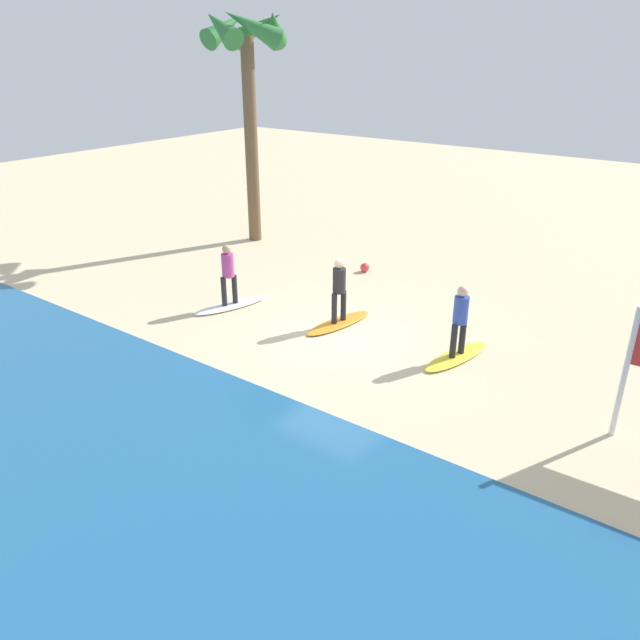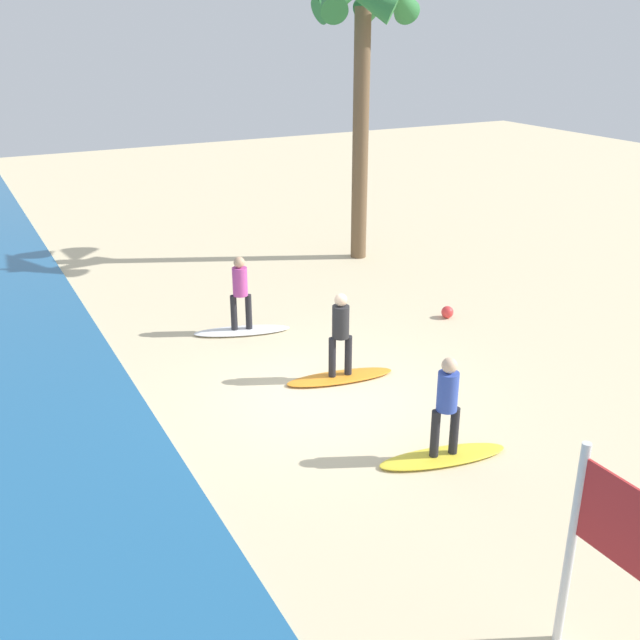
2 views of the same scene
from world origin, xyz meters
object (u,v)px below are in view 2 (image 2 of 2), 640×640
object	(u,v)px
surfboard_white	(242,331)
surfer_yellow	(447,400)
palm_tree	(363,30)
beach_ball	(447,312)
surfer_orange	(341,329)
surfboard_yellow	(443,456)
surfboard_orange	(340,377)
surfer_white	(240,288)

from	to	relation	value
surfboard_white	surfer_yellow	bearing A→B (deg)	115.39
palm_tree	beach_ball	size ratio (longest dim) A/B	27.27
surfer_yellow	surfer_orange	size ratio (longest dim) A/B	1.00
surfboard_yellow	surfboard_white	distance (m)	6.20
surfer_yellow	surfboard_orange	distance (m)	3.31
surfboard_orange	surfer_yellow	bearing A→B (deg)	101.15
surfer_yellow	palm_tree	bearing A→B (deg)	-23.43
palm_tree	surfer_white	bearing A→B (deg)	125.78
surfboard_yellow	palm_tree	world-z (taller)	palm_tree
beach_ball	surfer_orange	bearing A→B (deg)	113.36
surfboard_yellow	surfboard_orange	xyz separation A→B (m)	(3.16, 0.07, 0.00)
surfer_white	palm_tree	distance (m)	8.10
surfboard_white	beach_ball	distance (m)	4.71
palm_tree	surfboard_orange	bearing A→B (deg)	147.04
surfer_yellow	surfer_white	xyz separation A→B (m)	(6.14, 0.86, 0.00)
surfboard_orange	surfer_white	world-z (taller)	surfer_white
surfer_orange	surfer_white	xyz separation A→B (m)	(2.98, 0.79, 0.00)
palm_tree	beach_ball	bearing A→B (deg)	173.12
surfboard_yellow	beach_ball	size ratio (longest dim) A/B	7.50
surfer_yellow	beach_ball	xyz separation A→B (m)	(4.77, -3.65, -0.90)
surfer_yellow	surfer_white	distance (m)	6.20
surfboard_orange	beach_ball	bearing A→B (deg)	-146.69
surfboard_orange	surfboard_white	size ratio (longest dim) A/B	1.00
surfboard_orange	surfer_white	size ratio (longest dim) A/B	1.28
surfboard_yellow	beach_ball	xyz separation A→B (m)	(4.77, -3.65, 0.10)
surfer_orange	surfboard_orange	bearing A→B (deg)	0.00
surfer_orange	beach_ball	world-z (taller)	surfer_orange
surfboard_white	palm_tree	xyz separation A→B (m)	(3.69, -5.12, 6.08)
surfer_yellow	surfboard_white	distance (m)	6.28
surfer_orange	surfboard_white	distance (m)	3.24
surfer_orange	surfer_white	size ratio (longest dim) A/B	1.00
palm_tree	surfboard_white	bearing A→B (deg)	125.78
surfer_yellow	surfboard_white	size ratio (longest dim) A/B	0.78
surfer_yellow	surfer_orange	bearing A→B (deg)	1.21
surfboard_yellow	surfboard_orange	world-z (taller)	same
beach_ball	surfboard_yellow	bearing A→B (deg)	142.56
surfboard_orange	palm_tree	world-z (taller)	palm_tree
surfer_white	beach_ball	world-z (taller)	surfer_white
surfer_yellow	beach_ball	bearing A→B (deg)	-37.44
surfboard_orange	surfboard_white	distance (m)	3.09
surfer_yellow	surfer_orange	world-z (taller)	same
surfer_white	beach_ball	distance (m)	4.80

